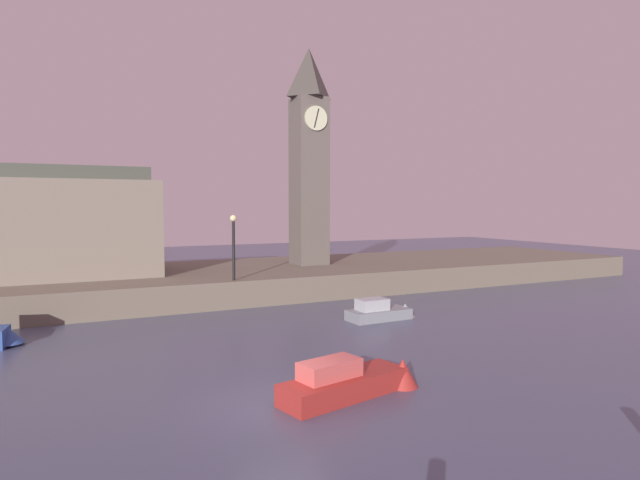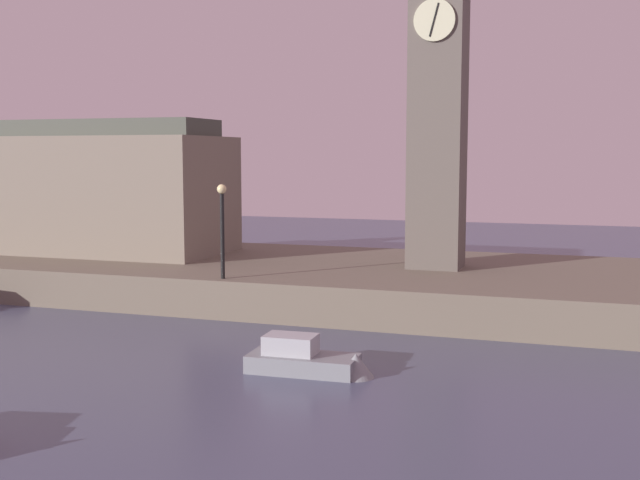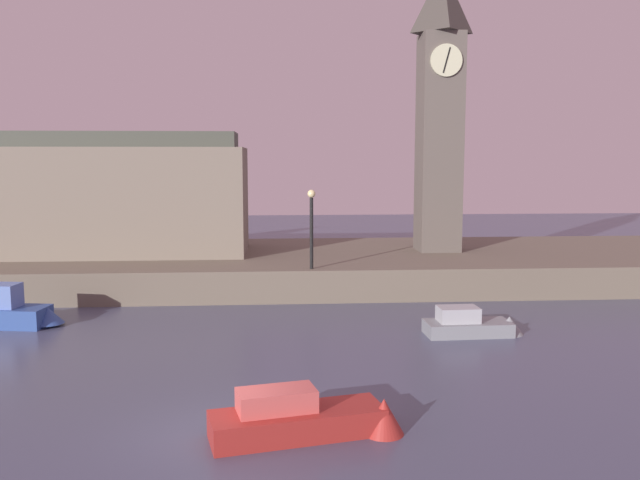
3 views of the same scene
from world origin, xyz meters
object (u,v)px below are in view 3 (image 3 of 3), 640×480
Objects in this scene: boat_cruiser_grey at (478,325)px; boat_dinghy_red at (316,419)px; boat_tour_blue at (19,312)px; parliament_hall at (67,195)px; streetlamp at (311,219)px; clock_tower at (440,107)px.

boat_dinghy_red reaches higher than boat_cruiser_grey.
boat_tour_blue reaches higher than boat_cruiser_grey.
parliament_hall is 10.54m from boat_tour_blue.
boat_tour_blue is (-11.58, -3.79, -3.20)m from streetlamp.
parliament_hall is at bearing 119.76° from boat_dinghy_red.
streetlamp is 9.15m from boat_cruiser_grey.
boat_dinghy_red is (-7.84, -20.33, -8.79)m from clock_tower.
boat_tour_blue reaches higher than boat_dinghy_red.
boat_cruiser_grey is at bearing -46.67° from streetlamp.
boat_dinghy_red is at bearing -60.24° from parliament_hall.
streetlamp is at bearing -141.93° from clock_tower.
parliament_hall is at bearing 154.69° from streetlamp.
streetlamp is at bearing 133.33° from boat_cruiser_grey.
boat_dinghy_red is (-6.53, -8.56, 0.05)m from boat_cruiser_grey.
boat_tour_blue is (0.93, -9.70, -4.02)m from parliament_hall.
boat_dinghy_red is (-0.70, -14.74, -3.35)m from streetlamp.
parliament_hall is 3.70× the size of boat_dinghy_red.
clock_tower reaches higher than boat_dinghy_red.
streetlamp is (12.51, -5.92, -0.82)m from parliament_hall.
parliament_hall is (-19.65, 0.32, -4.63)m from clock_tower.
parliament_hall reaches higher than streetlamp.
boat_cruiser_grey is 0.78× the size of boat_dinghy_red.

